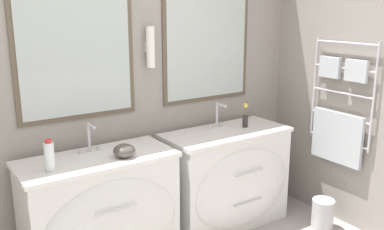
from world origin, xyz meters
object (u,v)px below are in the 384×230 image
object	(u,v)px
toiletry_bottle	(49,156)
flower_vase	(245,117)
vanity_right	(228,178)
vanity_left	(102,213)
amenity_bowl	(124,151)
waste_bin	(323,214)

from	to	relation	value
toiletry_bottle	flower_vase	xyz separation A→B (m)	(1.73, 0.09, -0.01)
toiletry_bottle	flower_vase	bearing A→B (deg)	2.85
vanity_right	toiletry_bottle	distance (m)	1.61
vanity_left	amenity_bowl	world-z (taller)	amenity_bowl
vanity_right	waste_bin	xyz separation A→B (m)	(0.64, -0.54, -0.30)
flower_vase	waste_bin	bearing A→B (deg)	-53.37
toiletry_bottle	amenity_bowl	distance (m)	0.52
vanity_right	toiletry_bottle	xyz separation A→B (m)	(-1.52, -0.05, 0.52)
flower_vase	waste_bin	xyz separation A→B (m)	(0.43, -0.57, -0.81)
vanity_right	flower_vase	world-z (taller)	flower_vase
vanity_left	flower_vase	xyz separation A→B (m)	(1.38, 0.03, 0.51)
toiletry_bottle	waste_bin	world-z (taller)	toiletry_bottle
waste_bin	vanity_left	bearing A→B (deg)	163.45
amenity_bowl	waste_bin	xyz separation A→B (m)	(1.65, -0.46, -0.77)
amenity_bowl	flower_vase	size ratio (longest dim) A/B	0.73
vanity_right	amenity_bowl	size ratio (longest dim) A/B	7.01
vanity_left	vanity_right	world-z (taller)	same
vanity_right	toiletry_bottle	size ratio (longest dim) A/B	5.13
flower_vase	toiletry_bottle	bearing A→B (deg)	-177.15
vanity_left	waste_bin	world-z (taller)	vanity_left
toiletry_bottle	amenity_bowl	world-z (taller)	toiletry_bottle
amenity_bowl	waste_bin	distance (m)	1.88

